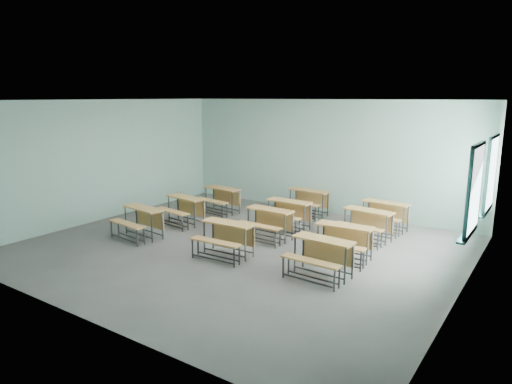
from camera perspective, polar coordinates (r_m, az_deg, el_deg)
room at (r=9.76m, az=-1.49°, el=1.95°), size 9.04×8.04×3.24m
desk_unit_r0c0 at (r=11.08m, az=-14.33°, el=-3.15°), size 1.23×0.90×0.71m
desk_unit_r0c1 at (r=9.51m, az=-3.84°, el=-5.28°), size 1.17×0.81×0.71m
desk_unit_r0c2 at (r=8.52m, az=8.07°, el=-7.45°), size 1.18×0.82×0.71m
desk_unit_r1c0 at (r=12.01m, az=-9.16°, el=-1.76°), size 1.24×0.92×0.71m
desk_unit_r1c1 at (r=10.60m, az=1.43°, el=-3.44°), size 1.17×0.80×0.71m
desk_unit_r1c2 at (r=9.45m, az=10.81°, el=-5.59°), size 1.19×0.84×0.71m
desk_unit_r2c0 at (r=13.07m, az=-4.54°, el=-0.54°), size 1.22×0.89×0.71m
desk_unit_r2c1 at (r=11.45m, az=3.89°, el=-2.31°), size 1.16×0.79×0.71m
desk_unit_r2c2 at (r=10.81m, az=13.59°, el=-3.48°), size 1.22×0.89×0.71m
desk_unit_r3c1 at (r=12.81m, az=6.38°, el=-0.83°), size 1.17×0.82×0.71m
desk_unit_r3c2 at (r=11.71m, az=15.67°, el=-2.41°), size 1.21×0.86×0.71m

